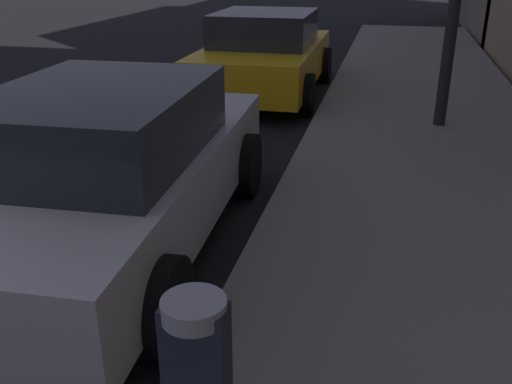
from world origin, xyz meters
name	(u,v)px	position (x,y,z in m)	size (l,w,h in m)	color
car_silver	(111,170)	(2.85, 2.38, 0.71)	(2.10, 4.24, 1.43)	#B7B7BF
car_yellow_cab	(265,55)	(2.85, 8.28, 0.70)	(2.11, 4.18, 1.43)	gold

